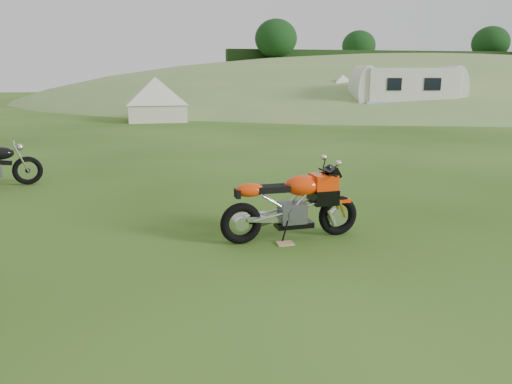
{
  "coord_description": "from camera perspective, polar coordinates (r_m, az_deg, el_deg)",
  "views": [
    {
      "loc": [
        -1.17,
        -5.42,
        2.14
      ],
      "look_at": [
        0.09,
        0.4,
        0.73
      ],
      "focal_mm": 35.0,
      "sensor_mm": 36.0,
      "label": 1
    }
  ],
  "objects": [
    {
      "name": "hillside",
      "position": [
        51.97,
        17.04,
        10.41
      ],
      "size": [
        80.0,
        64.0,
        8.0
      ],
      "primitive_type": "ellipsoid",
      "color": "#638C47",
      "rests_on": "ground"
    },
    {
      "name": "tent_left",
      "position": [
        24.03,
        -11.36,
        10.64
      ],
      "size": [
        2.66,
        2.66,
        2.23
      ],
      "primitive_type": null,
      "rotation": [
        0.0,
        0.0,
        0.03
      ],
      "color": "beige",
      "rests_on": "ground"
    },
    {
      "name": "sport_motorcycle",
      "position": [
        6.54,
        4.03,
        -0.86
      ],
      "size": [
        1.83,
        0.56,
        1.08
      ],
      "primitive_type": null,
      "rotation": [
        0.0,
        0.0,
        0.06
      ],
      "color": "#E93608",
      "rests_on": "ground"
    },
    {
      "name": "hedgerow",
      "position": [
        51.97,
        17.04,
        10.41
      ],
      "size": [
        36.0,
        1.2,
        8.6
      ],
      "primitive_type": null,
      "color": "black",
      "rests_on": "ground"
    },
    {
      "name": "plywood_board",
      "position": [
        6.49,
        3.36,
        -5.89
      ],
      "size": [
        0.22,
        0.17,
        0.02
      ],
      "primitive_type": "cube",
      "rotation": [
        0.0,
        0.0,
        0.01
      ],
      "color": "tan",
      "rests_on": "ground"
    },
    {
      "name": "caravan",
      "position": [
        25.61,
        16.8,
        10.76
      ],
      "size": [
        5.56,
        3.09,
        2.47
      ],
      "primitive_type": null,
      "rotation": [
        0.0,
        0.0,
        -0.14
      ],
      "color": "silver",
      "rests_on": "ground"
    },
    {
      "name": "tent_right",
      "position": [
        27.59,
        9.84,
        11.08
      ],
      "size": [
        2.99,
        2.99,
        2.29
      ],
      "primitive_type": null,
      "rotation": [
        0.0,
        0.0,
        -0.14
      ],
      "color": "white",
      "rests_on": "ground"
    },
    {
      "name": "ground",
      "position": [
        5.94,
        -0.07,
        -7.8
      ],
      "size": [
        120.0,
        120.0,
        0.0
      ],
      "primitive_type": "plane",
      "color": "#25430E",
      "rests_on": "ground"
    }
  ]
}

